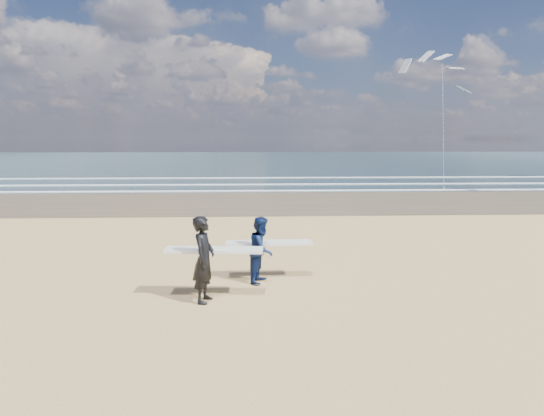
{
  "coord_description": "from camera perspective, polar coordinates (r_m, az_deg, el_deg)",
  "views": [
    {
      "loc": [
        1.27,
        -10.07,
        3.56
      ],
      "look_at": [
        2.02,
        6.0,
        1.26
      ],
      "focal_mm": 32.0,
      "sensor_mm": 36.0,
      "label": 1
    }
  ],
  "objects": [
    {
      "name": "kite_1",
      "position": [
        39.43,
        19.47,
        11.38
      ],
      "size": [
        5.9,
        4.75,
        10.98
      ],
      "color": "slate",
      "rests_on": "ground"
    },
    {
      "name": "surfer_near",
      "position": [
        10.75,
        -7.89,
        -5.88
      ],
      "size": [
        2.23,
        1.06,
        1.91
      ],
      "color": "black",
      "rests_on": "ground"
    },
    {
      "name": "ocean",
      "position": [
        84.25,
        10.25,
        5.59
      ],
      "size": [
        220.0,
        100.0,
        0.02
      ],
      "primitive_type": "cube",
      "color": "#172D33",
      "rests_on": "ground"
    },
    {
      "name": "foam_breakers",
      "position": [
        42.66,
        23.43,
        2.75
      ],
      "size": [
        220.0,
        11.7,
        0.05
      ],
      "color": "white",
      "rests_on": "ground"
    },
    {
      "name": "surfer_far",
      "position": [
        12.12,
        -1.14,
        -4.84
      ],
      "size": [
        2.22,
        1.13,
        1.66
      ],
      "color": "#0C1B47",
      "rests_on": "ground"
    }
  ]
}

